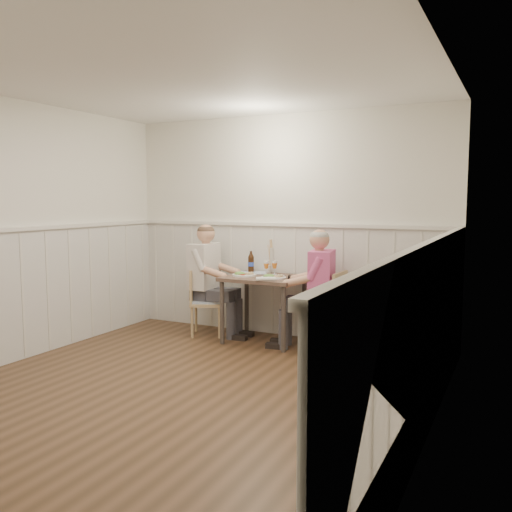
% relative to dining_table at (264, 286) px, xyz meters
% --- Properties ---
extents(ground_plane, '(4.50, 4.50, 0.00)m').
position_rel_dining_table_xyz_m(ground_plane, '(0.08, -1.84, -0.64)').
color(ground_plane, '#432E1C').
extents(room_shell, '(4.04, 4.54, 2.60)m').
position_rel_dining_table_xyz_m(room_shell, '(0.08, -1.84, 0.87)').
color(room_shell, white).
rests_on(room_shell, ground).
extents(wainscot, '(4.00, 4.49, 1.34)m').
position_rel_dining_table_xyz_m(wainscot, '(0.08, -1.15, 0.05)').
color(wainscot, silver).
rests_on(wainscot, ground).
extents(dining_table, '(0.85, 0.70, 0.75)m').
position_rel_dining_table_xyz_m(dining_table, '(0.00, 0.00, 0.00)').
color(dining_table, '#4A3D33').
rests_on(dining_table, ground).
extents(chair_right, '(0.42, 0.42, 0.85)m').
position_rel_dining_table_xyz_m(chair_right, '(0.77, -0.01, -0.18)').
color(chair_right, tan).
rests_on(chair_right, ground).
extents(chair_left, '(0.50, 0.50, 0.79)m').
position_rel_dining_table_xyz_m(chair_left, '(-0.78, -0.04, -0.21)').
color(chair_left, tan).
rests_on(chair_left, ground).
extents(man_in_pink, '(0.66, 0.46, 1.32)m').
position_rel_dining_table_xyz_m(man_in_pink, '(0.66, -0.04, -0.09)').
color(man_in_pink, '#3F3F47').
rests_on(man_in_pink, ground).
extents(diner_cream, '(0.63, 0.44, 1.34)m').
position_rel_dining_table_xyz_m(diner_cream, '(-0.75, 0.00, -0.08)').
color(diner_cream, '#3F3F47').
rests_on(diner_cream, ground).
extents(plate_man, '(0.27, 0.27, 0.07)m').
position_rel_dining_table_xyz_m(plate_man, '(0.16, -0.10, 0.13)').
color(plate_man, white).
rests_on(plate_man, dining_table).
extents(plate_diner, '(0.27, 0.27, 0.07)m').
position_rel_dining_table_xyz_m(plate_diner, '(-0.23, -0.07, 0.13)').
color(plate_diner, white).
rests_on(plate_diner, dining_table).
extents(beer_glass_a, '(0.07, 0.07, 0.16)m').
position_rel_dining_table_xyz_m(beer_glass_a, '(0.05, 0.18, 0.22)').
color(beer_glass_a, silver).
rests_on(beer_glass_a, dining_table).
extents(beer_glass_b, '(0.06, 0.06, 0.16)m').
position_rel_dining_table_xyz_m(beer_glass_b, '(-0.04, 0.14, 0.21)').
color(beer_glass_b, silver).
rests_on(beer_glass_b, dining_table).
extents(beer_bottle, '(0.07, 0.07, 0.25)m').
position_rel_dining_table_xyz_m(beer_bottle, '(-0.29, 0.24, 0.22)').
color(beer_bottle, black).
rests_on(beer_bottle, dining_table).
extents(rolled_napkin, '(0.20, 0.14, 0.05)m').
position_rel_dining_table_xyz_m(rolled_napkin, '(0.17, -0.31, 0.13)').
color(rolled_napkin, white).
rests_on(rolled_napkin, dining_table).
extents(grass_vase, '(0.05, 0.05, 0.42)m').
position_rel_dining_table_xyz_m(grass_vase, '(-0.09, 0.31, 0.29)').
color(grass_vase, silver).
rests_on(grass_vase, dining_table).
extents(gingham_mat, '(0.38, 0.35, 0.01)m').
position_rel_dining_table_xyz_m(gingham_mat, '(-0.23, 0.20, 0.11)').
color(gingham_mat, '#6D8FBF').
rests_on(gingham_mat, dining_table).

